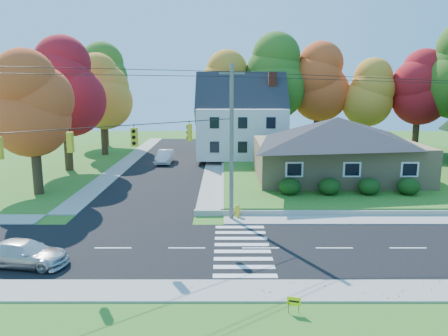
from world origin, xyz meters
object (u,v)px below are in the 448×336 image
object	(u,v)px
silver_sedan	(25,253)
fire_hydrant	(237,211)
ranch_house	(336,147)
white_car	(165,157)

from	to	relation	value
silver_sedan	fire_hydrant	xyz separation A→B (m)	(10.60, 7.86, -0.21)
fire_hydrant	ranch_house	bearing A→B (deg)	48.98
ranch_house	white_car	xyz separation A→B (m)	(-16.56, 9.78, -2.51)
silver_sedan	fire_hydrant	world-z (taller)	silver_sedan
ranch_house	silver_sedan	size ratio (longest dim) A/B	3.41
ranch_house	silver_sedan	distance (m)	27.01
silver_sedan	white_car	xyz separation A→B (m)	(3.12, 28.08, 0.12)
ranch_house	white_car	distance (m)	19.40
ranch_house	silver_sedan	bearing A→B (deg)	-137.08
white_car	silver_sedan	bearing A→B (deg)	-93.87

